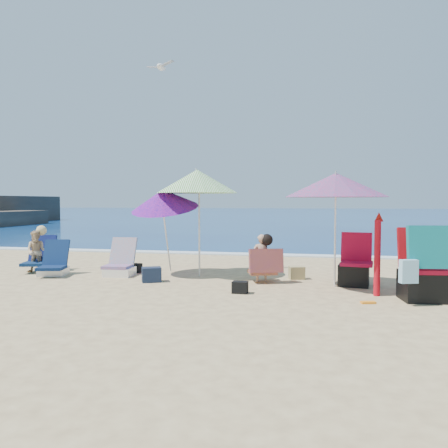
% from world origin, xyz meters
% --- Properties ---
extents(ground, '(120.00, 120.00, 0.00)m').
position_xyz_m(ground, '(0.00, 0.00, 0.00)').
color(ground, '#D8BC84').
rests_on(ground, ground).
extents(sea, '(120.00, 80.00, 0.12)m').
position_xyz_m(sea, '(0.00, 45.00, -0.05)').
color(sea, navy).
rests_on(sea, ground).
extents(foam, '(120.00, 0.50, 0.04)m').
position_xyz_m(foam, '(0.00, 5.10, 0.02)').
color(foam, white).
rests_on(foam, ground).
extents(umbrella_turquoise, '(2.27, 2.27, 2.07)m').
position_xyz_m(umbrella_turquoise, '(1.77, 0.74, 1.82)').
color(umbrella_turquoise, white).
rests_on(umbrella_turquoise, ground).
extents(umbrella_striped, '(2.22, 2.22, 2.23)m').
position_xyz_m(umbrella_striped, '(-0.96, 1.51, 1.95)').
color(umbrella_striped, silver).
rests_on(umbrella_striped, ground).
extents(umbrella_blue, '(1.62, 1.66, 1.93)m').
position_xyz_m(umbrella_blue, '(-1.65, 1.41, 1.58)').
color(umbrella_blue, silver).
rests_on(umbrella_blue, ground).
extents(furled_umbrella, '(0.17, 0.24, 1.36)m').
position_xyz_m(furled_umbrella, '(2.42, 0.17, 0.75)').
color(furled_umbrella, red).
rests_on(furled_umbrella, ground).
extents(chair_navy, '(0.69, 0.83, 0.73)m').
position_xyz_m(chair_navy, '(-3.89, 0.90, 0.19)').
color(chair_navy, '#0C1F44').
rests_on(chair_navy, ground).
extents(chair_rainbow, '(0.61, 0.71, 0.77)m').
position_xyz_m(chair_rainbow, '(-2.54, 1.17, 0.20)').
color(chair_rainbow, '#CD4856').
rests_on(chair_rainbow, ground).
extents(camp_chair_left, '(0.65, 0.65, 0.96)m').
position_xyz_m(camp_chair_left, '(2.13, 0.99, 0.29)').
color(camp_chair_left, maroon).
rests_on(camp_chair_left, ground).
extents(camp_chair_right, '(0.84, 0.92, 1.18)m').
position_xyz_m(camp_chair_right, '(3.05, -0.10, 0.43)').
color(camp_chair_right, '#A20B22').
rests_on(camp_chair_right, ground).
extents(person_center, '(0.73, 0.66, 0.92)m').
position_xyz_m(person_center, '(0.47, 0.95, 0.45)').
color(person_center, tan).
rests_on(person_center, ground).
extents(person_left, '(0.70, 0.86, 1.01)m').
position_xyz_m(person_left, '(-4.46, 1.20, 0.46)').
color(person_left, tan).
rests_on(person_left, ground).
extents(bag_navy_a, '(0.43, 0.39, 0.28)m').
position_xyz_m(bag_navy_a, '(-1.63, 0.60, 0.14)').
color(bag_navy_a, '#1B263C').
rests_on(bag_navy_a, ground).
extents(bag_black_a, '(0.28, 0.22, 0.19)m').
position_xyz_m(bag_black_a, '(-2.38, 1.56, 0.10)').
color(bag_black_a, black).
rests_on(bag_black_a, ground).
extents(bag_tan, '(0.34, 0.29, 0.25)m').
position_xyz_m(bag_tan, '(1.08, 1.45, 0.13)').
color(bag_tan, tan).
rests_on(bag_tan, ground).
extents(bag_navy_b, '(0.44, 0.39, 0.27)m').
position_xyz_m(bag_navy_b, '(3.43, 0.71, 0.14)').
color(bag_navy_b, '#1B213C').
rests_on(bag_navy_b, ground).
extents(bag_black_b, '(0.26, 0.19, 0.20)m').
position_xyz_m(bag_black_b, '(0.20, -0.09, 0.10)').
color(bag_black_b, black).
rests_on(bag_black_b, ground).
extents(orange_item, '(0.24, 0.15, 0.03)m').
position_xyz_m(orange_item, '(2.21, -0.44, 0.01)').
color(orange_item, orange).
rests_on(orange_item, ground).
extents(seagull, '(0.73, 0.47, 0.13)m').
position_xyz_m(seagull, '(-1.93, 2.06, 4.48)').
color(seagull, white).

